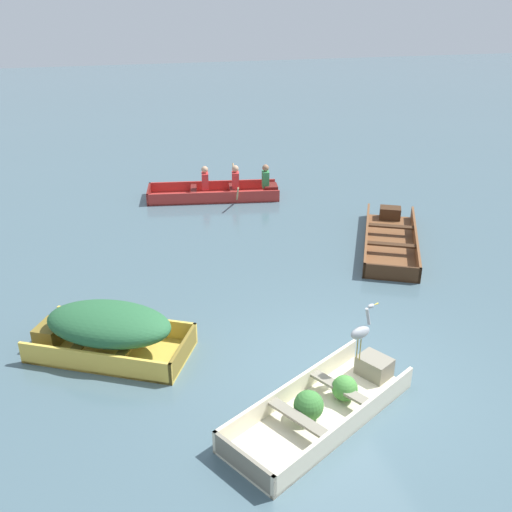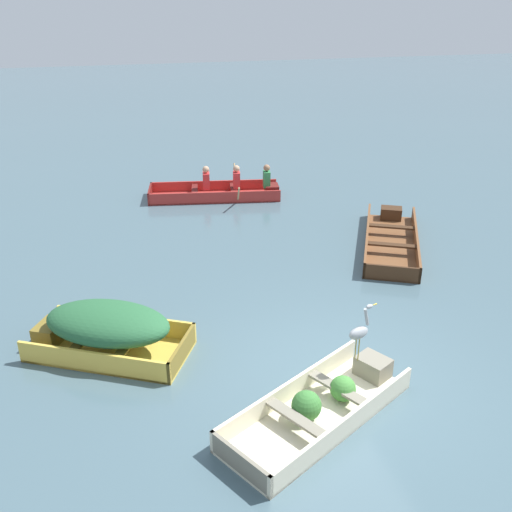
# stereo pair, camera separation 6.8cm
# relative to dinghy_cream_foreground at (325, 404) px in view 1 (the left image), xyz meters

# --- Properties ---
(ground_plane) EXTENTS (80.00, 80.00, 0.00)m
(ground_plane) POSITION_rel_dinghy_cream_foreground_xyz_m (0.50, 0.65, -0.15)
(ground_plane) COLOR #47606B
(dinghy_cream_foreground) EXTENTS (2.98, 2.31, 0.44)m
(dinghy_cream_foreground) POSITION_rel_dinghy_cream_foreground_xyz_m (0.00, 0.00, 0.00)
(dinghy_cream_foreground) COLOR beige
(dinghy_cream_foreground) RESTS_ON ground
(skiff_wooden_brown_near_moored) EXTENTS (2.56, 3.65, 0.33)m
(skiff_wooden_brown_near_moored) POSITION_rel_dinghy_cream_foreground_xyz_m (3.48, 4.95, -0.04)
(skiff_wooden_brown_near_moored) COLOR brown
(skiff_wooden_brown_near_moored) RESTS_ON ground
(skiff_yellow_mid_moored) EXTENTS (2.69, 2.16, 0.81)m
(skiff_yellow_mid_moored) POSITION_rel_dinghy_cream_foreground_xyz_m (-2.74, 2.18, 0.31)
(skiff_yellow_mid_moored) COLOR #E5BC47
(skiff_yellow_mid_moored) RESTS_ON ground
(rowboat_red_with_crew) EXTENTS (3.64, 2.26, 0.89)m
(rowboat_red_with_crew) POSITION_rel_dinghy_cream_foreground_xyz_m (0.46, 8.95, 0.05)
(rowboat_red_with_crew) COLOR #AD2D28
(rowboat_red_with_crew) RESTS_ON ground
(heron_on_dinghy) EXTENTS (0.45, 0.23, 0.84)m
(heron_on_dinghy) POSITION_rel_dinghy_cream_foreground_xyz_m (0.66, 0.46, 0.76)
(heron_on_dinghy) COLOR olive
(heron_on_dinghy) RESTS_ON dinghy_cream_foreground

